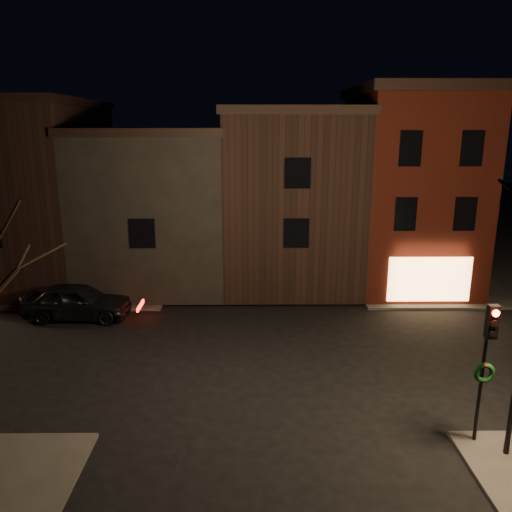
# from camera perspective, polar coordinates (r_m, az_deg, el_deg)

# --- Properties ---
(ground) EXTENTS (120.00, 120.00, 0.00)m
(ground) POSITION_cam_1_polar(r_m,az_deg,el_deg) (19.54, 1.35, -11.50)
(ground) COLOR black
(ground) RESTS_ON ground
(sidewalk_far_left) EXTENTS (30.00, 30.00, 0.12)m
(sidewalk_far_left) POSITION_cam_1_polar(r_m,az_deg,el_deg) (43.10, -27.25, 1.56)
(sidewalk_far_left) COLOR #2D2B28
(sidewalk_far_left) RESTS_ON ground
(corner_building) EXTENTS (6.50, 8.50, 10.50)m
(corner_building) POSITION_cam_1_polar(r_m,az_deg,el_deg) (28.53, 17.20, 7.53)
(corner_building) COLOR #4B160D
(corner_building) RESTS_ON ground
(row_building_a) EXTENTS (7.30, 10.30, 9.40)m
(row_building_a) POSITION_cam_1_polar(r_m,az_deg,el_deg) (28.36, 3.78, 6.96)
(row_building_a) COLOR black
(row_building_a) RESTS_ON ground
(row_building_b) EXTENTS (7.80, 10.30, 8.40)m
(row_building_b) POSITION_cam_1_polar(r_m,az_deg,el_deg) (28.82, -10.85, 5.85)
(row_building_b) COLOR black
(row_building_b) RESTS_ON ground
(row_building_c) EXTENTS (7.30, 10.30, 9.90)m
(row_building_c) POSITION_cam_1_polar(r_m,az_deg,el_deg) (30.85, -24.38, 6.79)
(row_building_c) COLOR black
(row_building_c) RESTS_ON ground
(traffic_signal) EXTENTS (0.58, 0.38, 4.05)m
(traffic_signal) POSITION_cam_1_polar(r_m,az_deg,el_deg) (14.72, 24.88, -10.01)
(traffic_signal) COLOR black
(traffic_signal) RESTS_ON sidewalk_near_right
(parked_car_a) EXTENTS (4.88, 2.10, 1.64)m
(parked_car_a) POSITION_cam_1_polar(r_m,az_deg,el_deg) (24.37, -19.74, -4.90)
(parked_car_a) COLOR black
(parked_car_a) RESTS_ON ground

